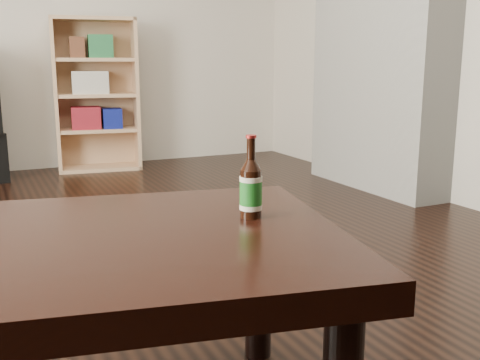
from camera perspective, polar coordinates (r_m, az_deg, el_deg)
name	(u,v)px	position (r m, az deg, el deg)	size (l,w,h in m)	color
floor	(70,312)	(2.21, -16.86, -12.72)	(5.00, 6.00, 0.01)	black
bookshelf	(95,92)	(4.88, -14.49, 8.65)	(0.71, 0.40, 1.25)	tan
coffee_table	(36,271)	(1.33, -20.03, -8.65)	(1.51, 1.07, 0.52)	black
beer_bottle	(251,189)	(1.39, 1.11, -0.89)	(0.07, 0.07, 0.21)	black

